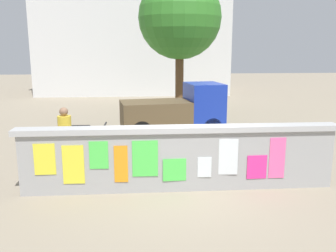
# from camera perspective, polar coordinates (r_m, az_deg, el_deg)

# --- Properties ---
(ground) EXTENTS (60.00, 60.00, 0.00)m
(ground) POSITION_cam_1_polar(r_m,az_deg,el_deg) (15.93, -1.35, 0.90)
(ground) COLOR gray
(poster_wall) EXTENTS (7.02, 0.42, 1.43)m
(poster_wall) POSITION_cam_1_polar(r_m,az_deg,el_deg) (8.00, 1.82, -4.93)
(poster_wall) COLOR #9A9A9A
(poster_wall) RESTS_ON ground
(auto_rickshaw_truck) EXTENTS (3.77, 1.99, 1.85)m
(auto_rickshaw_truck) POSITION_cam_1_polar(r_m,az_deg,el_deg) (13.10, 1.49, 2.47)
(auto_rickshaw_truck) COLOR black
(auto_rickshaw_truck) RESTS_ON ground
(motorcycle) EXTENTS (1.90, 0.56, 0.87)m
(motorcycle) POSITION_cam_1_polar(r_m,az_deg,el_deg) (11.25, -12.69, -1.68)
(motorcycle) COLOR black
(motorcycle) RESTS_ON ground
(bicycle_near) EXTENTS (1.65, 0.61, 0.95)m
(bicycle_near) POSITION_cam_1_polar(r_m,az_deg,el_deg) (9.13, 2.25, -5.24)
(bicycle_near) COLOR black
(bicycle_near) RESTS_ON ground
(bicycle_far) EXTENTS (1.71, 0.44, 0.95)m
(bicycle_far) POSITION_cam_1_polar(r_m,az_deg,el_deg) (9.85, 13.56, -4.28)
(bicycle_far) COLOR black
(bicycle_far) RESTS_ON ground
(person_walking) EXTENTS (0.47, 0.47, 1.62)m
(person_walking) POSITION_cam_1_polar(r_m,az_deg,el_deg) (9.68, -15.82, -0.88)
(person_walking) COLOR #D83F72
(person_walking) RESTS_ON ground
(tree_roadside) EXTENTS (3.81, 3.81, 6.37)m
(tree_roadside) POSITION_cam_1_polar(r_m,az_deg,el_deg) (17.42, 1.85, 16.53)
(tree_roadside) COLOR brown
(tree_roadside) RESTS_ON ground
(building_background) EXTENTS (13.09, 6.44, 8.93)m
(building_background) POSITION_cam_1_polar(r_m,az_deg,el_deg) (26.85, -5.50, 14.98)
(building_background) COLOR silver
(building_background) RESTS_ON ground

